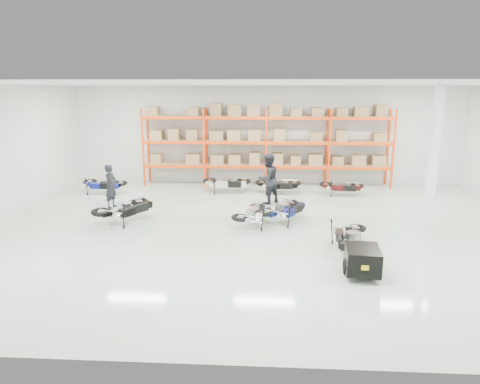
# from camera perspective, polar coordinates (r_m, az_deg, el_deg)

# --- Properties ---
(room) EXTENTS (18.00, 18.00, 18.00)m
(room) POSITION_cam_1_polar(r_m,az_deg,el_deg) (13.23, 3.59, 4.37)
(room) COLOR #ACBFAE
(room) RESTS_ON ground
(pallet_rack) EXTENTS (11.28, 0.98, 3.62)m
(pallet_rack) POSITION_cam_1_polar(r_m,az_deg,el_deg) (19.62, 3.53, 7.42)
(pallet_rack) COLOR #FF410D
(pallet_rack) RESTS_ON ground
(structural_column) EXTENTS (0.25, 0.25, 4.50)m
(structural_column) POSITION_cam_1_polar(r_m,az_deg,el_deg) (14.70, 24.35, 4.11)
(structural_column) COLOR white
(structural_column) RESTS_ON ground
(moto_blue_centre) EXTENTS (1.78, 1.99, 1.17)m
(moto_blue_centre) POSITION_cam_1_polar(r_m,az_deg,el_deg) (14.39, 5.97, -1.84)
(moto_blue_centre) COLOR #070C48
(moto_blue_centre) RESTS_ON ground
(moto_silver_left) EXTENTS (1.41, 1.86, 1.08)m
(moto_silver_left) POSITION_cam_1_polar(r_m,az_deg,el_deg) (13.95, 2.02, -2.45)
(moto_silver_left) COLOR silver
(moto_silver_left) RESTS_ON ground
(moto_black_far_left) EXTENTS (1.84, 2.15, 1.25)m
(moto_black_far_left) POSITION_cam_1_polar(r_m,az_deg,el_deg) (14.79, -15.00, -1.66)
(moto_black_far_left) COLOR black
(moto_black_far_left) RESTS_ON ground
(moto_touring_right) EXTENTS (1.09, 1.82, 1.11)m
(moto_touring_right) POSITION_cam_1_polar(r_m,az_deg,el_deg) (12.14, 14.43, -5.32)
(moto_touring_right) COLOR black
(moto_touring_right) RESTS_ON ground
(trailer) EXTENTS (0.87, 1.67, 0.69)m
(trailer) POSITION_cam_1_polar(r_m,az_deg,el_deg) (10.71, 16.00, -8.68)
(trailer) COLOR black
(trailer) RESTS_ON ground
(moto_back_a) EXTENTS (1.84, 1.13, 1.11)m
(moto_back_a) POSITION_cam_1_polar(r_m,az_deg,el_deg) (19.10, -17.85, 1.35)
(moto_back_a) COLOR navy
(moto_back_a) RESTS_ON ground
(moto_back_b) EXTENTS (1.81, 0.96, 1.15)m
(moto_back_b) POSITION_cam_1_polar(r_m,az_deg,el_deg) (18.40, -1.81, 1.61)
(moto_back_b) COLOR silver
(moto_back_b) RESTS_ON ground
(moto_back_c) EXTENTS (1.69, 0.85, 1.09)m
(moto_back_c) POSITION_cam_1_polar(r_m,az_deg,el_deg) (18.25, 5.11, 1.37)
(moto_back_c) COLOR black
(moto_back_c) RESTS_ON ground
(moto_back_d) EXTENTS (1.65, 0.95, 1.02)m
(moto_back_d) POSITION_cam_1_polar(r_m,az_deg,el_deg) (18.39, 13.41, 1.04)
(moto_back_d) COLOR #3C0C10
(moto_back_d) RESTS_ON ground
(person_left) EXTENTS (0.51, 0.67, 1.64)m
(person_left) POSITION_cam_1_polar(r_m,az_deg,el_deg) (16.65, -16.83, 0.72)
(person_left) COLOR black
(person_left) RESTS_ON ground
(person_back) EXTENTS (1.20, 1.18, 1.95)m
(person_back) POSITION_cam_1_polar(r_m,az_deg,el_deg) (16.55, 3.74, 1.75)
(person_back) COLOR black
(person_back) RESTS_ON ground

